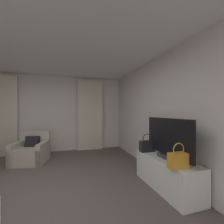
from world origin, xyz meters
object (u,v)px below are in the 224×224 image
object	(u,v)px
tv_flatscreen	(168,139)
tv_console	(166,173)
handbag_secondary	(179,160)
handbag_primary	(147,146)
armchair	(31,152)

from	to	relation	value
tv_flatscreen	tv_console	bearing A→B (deg)	90.00
tv_console	tv_flatscreen	size ratio (longest dim) A/B	1.15
tv_console	tv_flatscreen	xyz separation A→B (m)	(-0.00, -0.04, 0.61)
tv_flatscreen	handbag_secondary	bearing A→B (deg)	-108.77
tv_console	handbag_secondary	xyz separation A→B (m)	(-0.15, -0.47, 0.40)
tv_console	handbag_primary	xyz separation A→B (m)	(-0.11, 0.46, 0.40)
tv_flatscreen	handbag_primary	bearing A→B (deg)	102.49
handbag_primary	tv_flatscreen	bearing A→B (deg)	-77.51
tv_flatscreen	handbag_primary	distance (m)	0.56
tv_flatscreen	handbag_primary	xyz separation A→B (m)	(-0.11, 0.51, -0.22)
tv_console	handbag_secondary	size ratio (longest dim) A/B	3.63
tv_flatscreen	handbag_primary	world-z (taller)	tv_flatscreen
armchair	handbag_secondary	world-z (taller)	handbag_secondary
handbag_primary	armchair	bearing A→B (deg)	144.20
armchair	tv_flatscreen	xyz separation A→B (m)	(2.60, -2.30, 0.61)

